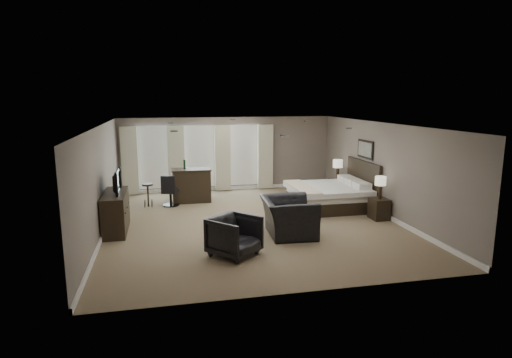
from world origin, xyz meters
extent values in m
cube|color=#75644A|center=(0.00, 0.00, 0.00)|extent=(7.60, 8.60, 0.04)
cube|color=silver|center=(0.00, 0.00, 2.60)|extent=(7.60, 8.60, 0.04)
cube|color=slate|center=(0.00, 4.25, 1.30)|extent=(7.50, 0.04, 2.60)
cube|color=slate|center=(0.00, -4.25, 1.30)|extent=(7.50, 0.04, 2.60)
cube|color=slate|center=(-3.75, 0.00, 1.30)|extent=(0.04, 8.50, 2.60)
cube|color=slate|center=(3.75, 0.00, 1.30)|extent=(0.04, 8.50, 2.60)
cube|color=silver|center=(-2.60, 4.19, 1.25)|extent=(1.15, 0.04, 2.05)
cube|color=silver|center=(-1.00, 4.19, 1.25)|extent=(1.15, 0.04, 2.05)
cube|color=silver|center=(0.60, 4.19, 1.25)|extent=(1.15, 0.04, 2.05)
cube|color=#BBB69B|center=(-3.35, 4.07, 1.18)|extent=(0.55, 0.12, 2.30)
cube|color=#BBB69B|center=(-1.80, 4.07, 1.18)|extent=(0.55, 0.12, 2.30)
cube|color=#BBB69B|center=(-0.20, 4.07, 1.18)|extent=(0.55, 0.12, 2.30)
cube|color=#BBB69B|center=(1.35, 4.07, 1.18)|extent=(0.55, 0.12, 2.30)
cube|color=silver|center=(2.58, 1.04, 0.70)|extent=(2.20, 2.10, 1.40)
cube|color=black|center=(3.47, -0.41, 0.29)|extent=(0.43, 0.53, 0.57)
cube|color=black|center=(3.47, 2.49, 0.28)|extent=(0.43, 0.52, 0.57)
cube|color=beige|center=(3.47, -0.41, 0.88)|extent=(0.30, 0.30, 0.61)
cube|color=beige|center=(3.47, 2.49, 0.90)|extent=(0.32, 0.32, 0.66)
cube|color=slate|center=(3.70, 1.04, 1.75)|extent=(0.04, 0.96, 0.56)
cube|color=black|center=(-3.45, 0.02, 0.49)|extent=(0.54, 1.67, 0.97)
imported|color=black|center=(-3.45, 0.02, 1.04)|extent=(0.57, 0.99, 0.13)
imported|color=black|center=(0.65, -1.19, 0.61)|extent=(0.98, 1.44, 1.21)
imported|color=black|center=(-0.85, -2.26, 0.46)|extent=(1.23, 1.23, 0.93)
cube|color=black|center=(-1.40, 2.67, 0.54)|extent=(1.23, 0.64, 1.07)
cube|color=black|center=(-2.74, 2.36, 0.36)|extent=(0.39, 0.39, 0.71)
cube|color=black|center=(-0.88, 3.37, 0.38)|extent=(0.40, 0.40, 0.77)
cube|color=black|center=(-2.07, 2.29, 0.49)|extent=(0.63, 0.63, 0.97)
camera|label=1|loc=(-2.25, -10.74, 3.29)|focal=30.00mm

